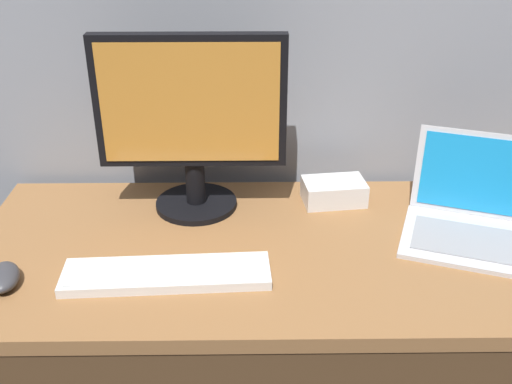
{
  "coord_description": "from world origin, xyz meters",
  "views": [
    {
      "loc": [
        -0.12,
        -1.19,
        1.48
      ],
      "look_at": [
        -0.1,
        0.0,
        0.86
      ],
      "focal_mm": 42.27,
      "sensor_mm": 36.0,
      "label": 1
    }
  ],
  "objects_px": {
    "external_monitor": "(191,118)",
    "external_drive_box": "(334,191)",
    "computer_mouse": "(3,277)",
    "wired_keyboard": "(167,274)",
    "laptop_silver": "(475,217)"
  },
  "relations": [
    {
      "from": "computer_mouse",
      "to": "external_drive_box",
      "type": "distance_m",
      "value": 0.82
    },
    {
      "from": "external_monitor",
      "to": "wired_keyboard",
      "type": "relative_size",
      "value": 1.02
    },
    {
      "from": "wired_keyboard",
      "to": "external_drive_box",
      "type": "distance_m",
      "value": 0.52
    },
    {
      "from": "computer_mouse",
      "to": "external_drive_box",
      "type": "height_order",
      "value": "external_drive_box"
    },
    {
      "from": "laptop_silver",
      "to": "wired_keyboard",
      "type": "relative_size",
      "value": 0.87
    },
    {
      "from": "laptop_silver",
      "to": "external_monitor",
      "type": "bearing_deg",
      "value": 169.33
    },
    {
      "from": "external_monitor",
      "to": "computer_mouse",
      "type": "xyz_separation_m",
      "value": [
        -0.38,
        -0.32,
        -0.23
      ]
    },
    {
      "from": "wired_keyboard",
      "to": "computer_mouse",
      "type": "xyz_separation_m",
      "value": [
        -0.34,
        -0.02,
        0.01
      ]
    },
    {
      "from": "laptop_silver",
      "to": "external_monitor",
      "type": "height_order",
      "value": "external_monitor"
    },
    {
      "from": "wired_keyboard",
      "to": "external_drive_box",
      "type": "xyz_separation_m",
      "value": [
        0.4,
        0.34,
        0.02
      ]
    },
    {
      "from": "laptop_silver",
      "to": "external_monitor",
      "type": "distance_m",
      "value": 0.72
    },
    {
      "from": "wired_keyboard",
      "to": "external_drive_box",
      "type": "bearing_deg",
      "value": 40.24
    },
    {
      "from": "external_monitor",
      "to": "wired_keyboard",
      "type": "distance_m",
      "value": 0.39
    },
    {
      "from": "external_monitor",
      "to": "wired_keyboard",
      "type": "height_order",
      "value": "external_monitor"
    },
    {
      "from": "external_monitor",
      "to": "external_drive_box",
      "type": "bearing_deg",
      "value": 5.62
    }
  ]
}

